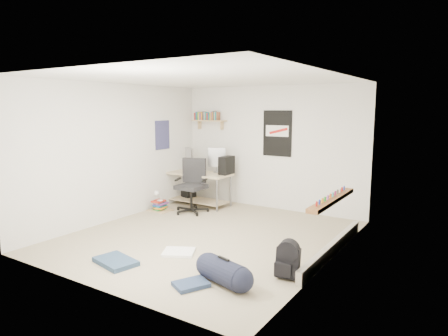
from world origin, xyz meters
The scene contains 26 objects.
floor centered at (0.00, 0.00, -0.01)m, with size 4.00×4.50×0.01m, color gray.
ceiling centered at (0.00, 0.00, 2.50)m, with size 4.00×4.50×0.01m, color white.
back_wall centered at (0.00, 2.25, 1.25)m, with size 4.00×0.01×2.50m, color silver.
left_wall centered at (-2.00, 0.00, 1.25)m, with size 0.01×4.50×2.50m, color silver.
right_wall centered at (2.00, 0.00, 1.25)m, with size 0.01×4.50×2.50m, color silver.
desk centered at (-1.41, 1.63, 0.36)m, with size 1.47×0.64×0.67m, color tan.
monitor_left centered at (-1.67, 1.70, 0.86)m, with size 0.35×0.09×0.39m, color #9D9CA1.
monitor_right centered at (-1.07, 1.88, 0.87)m, with size 0.37×0.09×0.40m, color #A7A7AC.
pc_tower centered at (-0.77, 1.79, 0.87)m, with size 0.18×0.38×0.40m, color black.
keyboard centered at (-1.43, 1.64, 0.68)m, with size 0.40×0.14×0.02m, color black.
speaker_left centered at (-1.75, 1.89, 0.75)m, with size 0.08×0.08×0.17m, color black.
speaker_right centered at (-0.91, 1.81, 0.76)m, with size 0.09×0.09×0.17m, color black.
office_chair centered at (-1.14, 1.06, 0.49)m, with size 0.70×0.70×1.07m, color black.
wall_shelf centered at (-1.45, 2.14, 1.78)m, with size 0.80×0.22×0.24m, color tan.
poster_back_wall centered at (0.15, 2.23, 1.55)m, with size 0.62×0.03×0.92m, color black.
poster_left_wall centered at (-1.99, 1.20, 1.50)m, with size 0.02×0.42×0.60m, color navy.
window centered at (1.95, 0.30, 1.45)m, with size 0.10×1.50×1.26m, color brown.
baseboard_heater centered at (1.96, 0.30, 0.09)m, with size 0.08×2.50×0.18m, color #B7B2A8.
backpack centered at (1.75, -0.79, 0.20)m, with size 0.27×0.22×0.36m, color black.
duffel_bag centered at (1.18, -1.35, 0.14)m, with size 0.30×0.30×0.59m, color black.
tshirt centered at (0.10, -0.86, 0.02)m, with size 0.43×0.37×0.04m, color white.
jeans_a centered at (-0.37, -1.61, 0.03)m, with size 0.59×0.38×0.06m, color navy.
jeans_b centered at (0.90, -1.61, 0.03)m, with size 0.39×0.29×0.05m, color navy.
book_stack centered at (-1.75, 0.82, 0.15)m, with size 0.47×0.38×0.32m, color olive.
desk_lamp centered at (-1.73, 0.80, 0.38)m, with size 0.11×0.19×0.19m, color white.
subwoofer centered at (-1.75, 1.76, 0.14)m, with size 0.25×0.25×0.28m, color black.
Camera 1 is at (3.60, -5.09, 2.06)m, focal length 32.00 mm.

